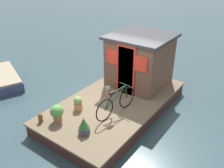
# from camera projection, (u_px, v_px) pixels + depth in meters

# --- Properties ---
(ground_plane) EXTENTS (60.00, 60.00, 0.00)m
(ground_plane) POSITION_uv_depth(u_px,v_px,m) (115.00, 111.00, 8.29)
(ground_plane) COLOR #2D4247
(houseboat_deck) EXTENTS (5.31, 2.85, 0.46)m
(houseboat_deck) POSITION_uv_depth(u_px,v_px,m) (115.00, 106.00, 8.18)
(houseboat_deck) COLOR brown
(houseboat_deck) RESTS_ON ground_plane
(houseboat_cabin) EXTENTS (2.09, 2.13, 1.90)m
(houseboat_cabin) POSITION_uv_depth(u_px,v_px,m) (140.00, 60.00, 8.74)
(houseboat_cabin) COLOR brown
(houseboat_cabin) RESTS_ON houseboat_deck
(bicycle) EXTENTS (1.70, 0.50, 0.85)m
(bicycle) POSITION_uv_depth(u_px,v_px,m) (116.00, 103.00, 7.20)
(bicycle) COLOR black
(bicycle) RESTS_ON houseboat_deck
(potted_plant_geranium) EXTENTS (0.27, 0.27, 0.45)m
(potted_plant_geranium) POSITION_uv_depth(u_px,v_px,m) (78.00, 103.00, 7.48)
(potted_plant_geranium) COLOR #C6754C
(potted_plant_geranium) RESTS_ON houseboat_deck
(potted_plant_sage) EXTENTS (0.32, 0.32, 0.51)m
(potted_plant_sage) POSITION_uv_depth(u_px,v_px,m) (84.00, 126.00, 6.41)
(potted_plant_sage) COLOR #38383D
(potted_plant_sage) RESTS_ON houseboat_deck
(potted_plant_succulent) EXTENTS (0.22, 0.22, 0.35)m
(potted_plant_succulent) POSITION_uv_depth(u_px,v_px,m) (108.00, 90.00, 8.35)
(potted_plant_succulent) COLOR #C6754C
(potted_plant_succulent) RESTS_ON houseboat_deck
(potted_plant_mint) EXTENTS (0.39, 0.39, 0.54)m
(potted_plant_mint) POSITION_uv_depth(u_px,v_px,m) (57.00, 113.00, 6.88)
(potted_plant_mint) COLOR #935138
(potted_plant_mint) RESTS_ON houseboat_deck
(mooring_bollard) EXTENTS (0.14, 0.14, 0.28)m
(mooring_bollard) POSITION_uv_depth(u_px,v_px,m) (40.00, 117.00, 6.93)
(mooring_bollard) COLOR brown
(mooring_bollard) RESTS_ON houseboat_deck
(dinghy_boat) EXTENTS (2.02, 2.88, 0.45)m
(dinghy_boat) POSITION_uv_depth(u_px,v_px,m) (3.00, 78.00, 10.13)
(dinghy_boat) COLOR #2D3856
(dinghy_boat) RESTS_ON ground_plane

